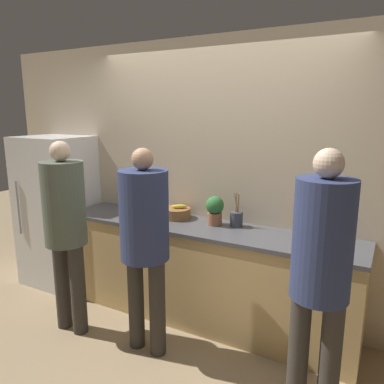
{
  "coord_description": "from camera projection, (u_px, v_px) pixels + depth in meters",
  "views": [
    {
      "loc": [
        1.47,
        -2.56,
        1.93
      ],
      "look_at": [
        0.0,
        0.14,
        1.27
      ],
      "focal_mm": 35.0,
      "sensor_mm": 36.0,
      "label": 1
    }
  ],
  "objects": [
    {
      "name": "ground_plane",
      "position": [
        185.0,
        336.0,
        3.29
      ],
      "size": [
        14.0,
        14.0,
        0.0
      ],
      "primitive_type": "plane",
      "color": "#9E8460"
    },
    {
      "name": "fruit_bowl",
      "position": [
        177.0,
        213.0,
        3.62
      ],
      "size": [
        0.27,
        0.27,
        0.14
      ],
      "color": "brown",
      "rests_on": "counter"
    },
    {
      "name": "bottle_amber",
      "position": [
        296.0,
        222.0,
        3.17
      ],
      "size": [
        0.06,
        0.06,
        0.23
      ],
      "color": "brown",
      "rests_on": "counter"
    },
    {
      "name": "person_left",
      "position": [
        65.0,
        221.0,
        3.19
      ],
      "size": [
        0.35,
        0.35,
        1.7
      ],
      "color": "#38332D",
      "rests_on": "ground_plane"
    },
    {
      "name": "utensil_crock",
      "position": [
        236.0,
        219.0,
        3.35
      ],
      "size": [
        0.11,
        0.11,
        0.31
      ],
      "color": "#3D424C",
      "rests_on": "counter"
    },
    {
      "name": "counter",
      "position": [
        202.0,
        273.0,
        3.48
      ],
      "size": [
        2.81,
        0.61,
        0.92
      ],
      "color": "tan",
      "rests_on": "ground_plane"
    },
    {
      "name": "person_right",
      "position": [
        321.0,
        265.0,
        2.22
      ],
      "size": [
        0.35,
        0.35,
        1.73
      ],
      "color": "#38332D",
      "rests_on": "ground_plane"
    },
    {
      "name": "potted_plant",
      "position": [
        215.0,
        209.0,
        3.38
      ],
      "size": [
        0.17,
        0.17,
        0.27
      ],
      "color": "#9E6042",
      "rests_on": "counter"
    },
    {
      "name": "person_center",
      "position": [
        145.0,
        232.0,
        2.9
      ],
      "size": [
        0.38,
        0.38,
        1.67
      ],
      "color": "#38332D",
      "rests_on": "ground_plane"
    },
    {
      "name": "cup_blue",
      "position": [
        309.0,
        236.0,
        2.97
      ],
      "size": [
        0.08,
        0.08,
        0.09
      ],
      "color": "#335184",
      "rests_on": "counter"
    },
    {
      "name": "wall_back",
      "position": [
        217.0,
        179.0,
        3.56
      ],
      "size": [
        5.2,
        0.06,
        2.6
      ],
      "color": "#C6B293",
      "rests_on": "ground_plane"
    },
    {
      "name": "refrigerator",
      "position": [
        58.0,
        211.0,
        4.22
      ],
      "size": [
        0.74,
        0.66,
        1.67
      ],
      "color": "white",
      "rests_on": "ground_plane"
    }
  ]
}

